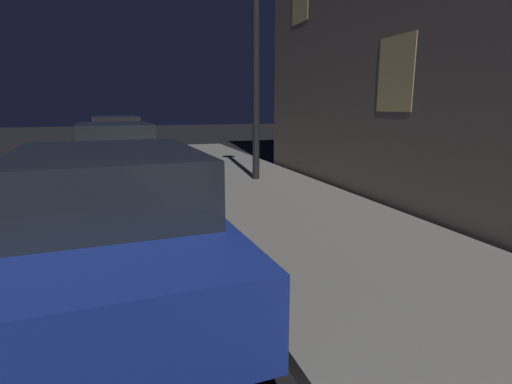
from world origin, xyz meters
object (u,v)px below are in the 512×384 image
Objects in this scene: car_silver at (116,154)px; car_red at (117,135)px; car_blue at (112,224)px; street_lamp at (256,4)px.

car_silver is 0.94× the size of car_red.
car_blue is 6.60m from street_lamp.
street_lamp is at bearing -20.81° from car_silver.
car_silver is 0.73× the size of street_lamp.
car_silver is at bearing 89.99° from car_blue.
car_blue is 0.92× the size of car_red.
car_red is (0.00, 12.71, 0.00)m from car_blue.
car_red is at bearing 90.01° from car_silver.
car_blue is at bearing -90.01° from car_silver.
car_blue is 0.98× the size of car_silver.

